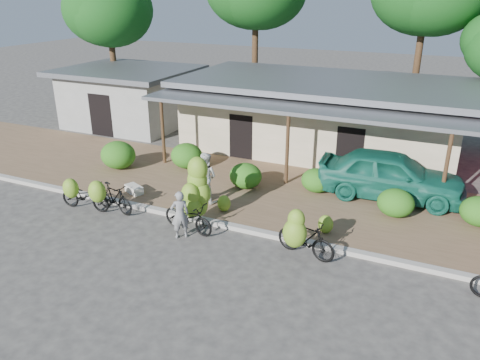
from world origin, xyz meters
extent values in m
plane|color=#3D3B39|center=(0.00, 0.00, 0.00)|extent=(100.00, 100.00, 0.00)
cube|color=#826346|center=(0.00, 5.00, 0.06)|extent=(60.00, 6.00, 0.12)
cube|color=#A8A399|center=(0.00, 2.00, 0.07)|extent=(60.00, 0.25, 0.15)
cube|color=beige|center=(0.00, 11.00, 1.55)|extent=(12.00, 6.00, 3.10)
cube|color=slate|center=(0.00, 11.00, 3.23)|extent=(13.00, 7.00, 0.25)
cube|color=black|center=(0.00, 8.05, 1.10)|extent=(1.40, 0.12, 2.20)
cube|color=slate|center=(0.00, 7.00, 2.90)|extent=(13.00, 2.00, 0.15)
cylinder|color=#4A381D|center=(-5.60, 6.10, 1.43)|extent=(0.14, 0.14, 2.85)
cylinder|color=#4A381D|center=(0.00, 6.10, 1.43)|extent=(0.14, 0.14, 2.85)
cylinder|color=#4A381D|center=(5.60, 6.10, 1.43)|extent=(0.14, 0.14, 2.85)
cube|color=#9D9D98|center=(-11.00, 11.00, 1.45)|extent=(6.00, 5.00, 2.90)
cube|color=slate|center=(-11.00, 11.00, 3.02)|extent=(7.00, 6.00, 0.25)
cube|color=black|center=(-11.00, 8.55, 1.10)|extent=(1.40, 0.12, 2.20)
cylinder|color=#4A381D|center=(-13.50, 13.00, 3.20)|extent=(0.36, 0.36, 6.40)
ellipsoid|color=#104213|center=(-13.50, 13.00, 6.04)|extent=(5.17, 5.17, 4.14)
ellipsoid|color=#104213|center=(-14.00, 13.30, 6.34)|extent=(4.40, 4.40, 3.52)
cylinder|color=#4A381D|center=(-5.50, 16.00, 3.84)|extent=(0.36, 0.36, 7.67)
cylinder|color=#4A381D|center=(3.50, 16.50, 3.77)|extent=(0.36, 0.36, 7.54)
ellipsoid|color=#205D15|center=(-6.98, 4.73, 0.70)|extent=(1.49, 1.34, 1.17)
ellipsoid|color=#205D15|center=(-4.38, 5.95, 0.66)|extent=(1.37, 1.23, 1.07)
ellipsoid|color=#205D15|center=(-1.25, 5.00, 0.61)|extent=(1.25, 1.12, 0.97)
ellipsoid|color=#205D15|center=(1.31, 5.75, 0.57)|extent=(1.15, 1.04, 0.90)
ellipsoid|color=#205D15|center=(4.25, 4.87, 0.59)|extent=(1.21, 1.09, 0.95)
ellipsoid|color=#205D15|center=(6.79, 5.28, 0.60)|extent=(1.23, 1.11, 0.96)
imported|color=black|center=(-5.67, 1.20, 0.50)|extent=(1.96, 0.82, 1.00)
ellipsoid|color=#8DAD2B|center=(-5.62, 0.55, 1.06)|extent=(0.55, 0.47, 0.69)
imported|color=black|center=(-4.64, 1.47, 0.52)|extent=(1.78, 0.82, 1.03)
ellipsoid|color=#8DAD2B|center=(-4.76, 0.83, 0.98)|extent=(0.61, 0.52, 0.77)
imported|color=black|center=(-1.61, 1.31, 0.50)|extent=(1.98, 0.98, 0.99)
ellipsoid|color=#8DAD2B|center=(-1.56, 1.86, 0.72)|extent=(0.69, 0.59, 0.86)
ellipsoid|color=#8DAD2B|center=(-1.47, 1.84, 1.12)|extent=(0.73, 0.62, 0.91)
ellipsoid|color=#8DAD2B|center=(-1.55, 1.86, 1.54)|extent=(0.67, 0.57, 0.83)
ellipsoid|color=#8DAD2B|center=(-1.52, 1.85, 1.93)|extent=(0.66, 0.56, 0.83)
ellipsoid|color=#8DAD2B|center=(-1.58, 1.51, 0.77)|extent=(0.61, 0.52, 0.76)
ellipsoid|color=#8DAD2B|center=(-1.62, 1.52, 1.19)|extent=(0.60, 0.51, 0.75)
imported|color=black|center=(2.22, 1.39, 0.55)|extent=(1.91, 0.92, 1.11)
ellipsoid|color=#8DAD2B|center=(2.08, 0.75, 1.02)|extent=(0.67, 0.57, 0.84)
ellipsoid|color=#8DAD2B|center=(2.09, 0.80, 1.42)|extent=(0.48, 0.41, 0.60)
ellipsoid|color=#8DAD2B|center=(-2.53, 2.73, 0.42)|extent=(0.48, 0.41, 0.60)
ellipsoid|color=#8DAD2B|center=(-1.10, 2.83, 0.41)|extent=(0.47, 0.40, 0.58)
ellipsoid|color=#8DAD2B|center=(2.45, 2.75, 0.42)|extent=(0.48, 0.41, 0.60)
cube|color=beige|center=(-2.38, 3.07, 0.27)|extent=(0.92, 0.83, 0.30)
cube|color=beige|center=(-4.83, 2.84, 0.26)|extent=(0.84, 0.65, 0.28)
imported|color=gray|center=(-1.61, 0.84, 0.78)|extent=(0.67, 0.65, 1.56)
imported|color=silver|center=(-2.05, 3.29, 1.03)|extent=(0.93, 0.75, 1.83)
imported|color=#166753|center=(3.83, 6.35, 0.99)|extent=(5.22, 2.30, 1.75)
camera|label=1|loc=(5.35, -10.06, 7.17)|focal=35.00mm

